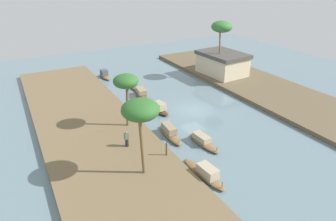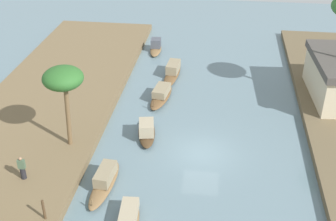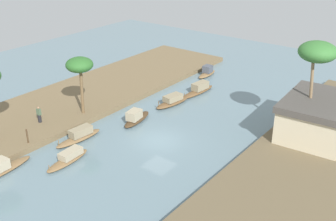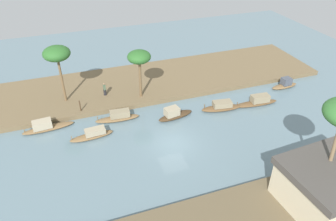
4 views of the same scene
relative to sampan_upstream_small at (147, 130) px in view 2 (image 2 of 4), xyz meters
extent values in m
plane|color=slate|center=(1.58, 4.03, -0.48)|extent=(71.03, 71.03, 0.00)
cube|color=brown|center=(1.58, -8.32, -0.22)|extent=(46.33, 10.34, 0.52)
ellipsoid|color=#47331E|center=(-0.17, -0.03, -0.25)|extent=(4.16, 1.86, 0.46)
cube|color=tan|center=(0.28, 0.05, 0.41)|extent=(1.64, 1.27, 0.86)
ellipsoid|color=brown|center=(-15.21, -1.70, -0.27)|extent=(3.63, 1.25, 0.42)
cube|color=#4C515B|center=(-15.36, -1.71, 0.37)|extent=(1.17, 1.02, 0.86)
ellipsoid|color=brown|center=(-5.45, 0.26, -0.25)|extent=(4.61, 1.86, 0.46)
cube|color=gray|center=(-5.52, 0.27, 0.29)|extent=(2.17, 1.33, 0.60)
cylinder|color=brown|center=(-3.50, -0.02, 0.22)|extent=(0.07, 0.07, 0.56)
ellipsoid|color=brown|center=(-9.63, 0.64, -0.28)|extent=(5.30, 1.53, 0.39)
cube|color=gray|center=(-10.07, 0.67, 0.31)|extent=(2.11, 1.15, 0.80)
cylinder|color=brown|center=(-7.33, 0.45, 0.06)|extent=(0.07, 0.07, 0.39)
ellipsoid|color=brown|center=(5.78, -1.56, -0.26)|extent=(4.65, 1.44, 0.44)
cube|color=gray|center=(5.49, -1.54, 0.31)|extent=(2.11, 1.03, 0.70)
cylinder|color=brown|center=(7.79, -1.72, 0.13)|extent=(0.07, 0.07, 0.42)
cube|color=tan|center=(8.37, 0.49, 0.17)|extent=(1.99, 1.05, 0.55)
cylinder|color=#232328|center=(6.17, -6.38, 0.42)|extent=(0.35, 0.35, 0.75)
cube|color=#4C664C|center=(6.17, -6.38, 1.08)|extent=(0.26, 0.44, 0.59)
sphere|color=#9E7556|center=(6.17, -6.38, 1.48)|extent=(0.20, 0.20, 0.20)
cylinder|color=#4C3823|center=(9.24, -3.88, 0.67)|extent=(0.14, 0.14, 1.25)
cylinder|color=brown|center=(2.32, -4.68, 2.24)|extent=(0.29, 0.49, 4.40)
ellipsoid|color=#2D6628|center=(2.32, -4.68, 4.94)|extent=(2.56, 2.56, 1.41)
camera|label=1|loc=(28.49, -14.28, 14.74)|focal=31.50mm
camera|label=2|loc=(25.56, 4.87, 16.96)|focal=47.14mm
camera|label=3|loc=(26.15, 23.83, 16.84)|focal=43.96mm
camera|label=4|loc=(9.88, 25.98, 18.58)|focal=33.81mm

